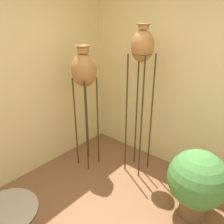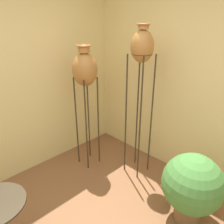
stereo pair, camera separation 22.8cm
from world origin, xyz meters
The scene contains 4 objects.
wall_right centered at (1.87, 0.00, 1.35)m, with size 0.06×7.69×2.70m.
vase_stand_tall centered at (1.40, 0.72, 1.68)m, with size 0.27×0.27×2.00m.
vase_stand_medium centered at (1.03, 1.35, 1.41)m, with size 0.33×0.33×1.75m.
potted_plant centered at (1.12, -0.23, 0.46)m, with size 0.63×0.63×0.81m.
Camera 1 is at (-0.86, -0.73, 2.03)m, focal length 35.00 mm.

